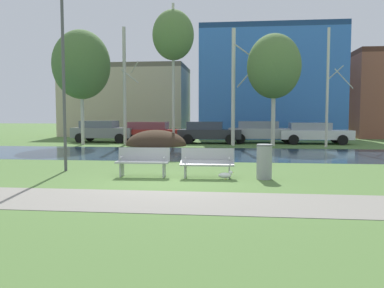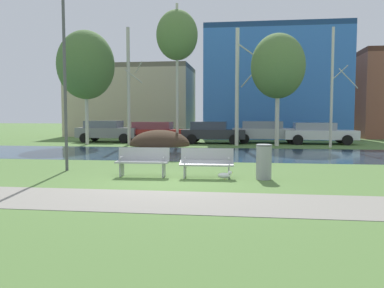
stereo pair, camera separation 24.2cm
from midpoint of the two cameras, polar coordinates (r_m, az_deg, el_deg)
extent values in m
plane|color=#517538|center=(20.77, 2.07, -0.94)|extent=(120.00, 120.00, 0.00)
cube|color=gray|center=(8.75, -5.60, -8.17)|extent=(60.00, 2.22, 0.01)
cube|color=#284256|center=(19.07, 1.58, -1.39)|extent=(80.00, 6.63, 0.01)
ellipsoid|color=#423021|center=(24.26, -4.40, -0.20)|extent=(3.72, 3.15, 1.91)
cube|color=#9EA0A3|center=(12.04, -6.67, -2.61)|extent=(1.62, 0.54, 0.05)
cube|color=#9EA0A3|center=(12.29, -6.40, -1.43)|extent=(1.60, 0.14, 0.40)
cube|color=#9EA0A3|center=(12.28, -9.60, -3.56)|extent=(0.06, 0.43, 0.45)
cube|color=#9EA0A3|center=(12.01, -3.53, -3.69)|extent=(0.06, 0.43, 0.45)
cylinder|color=#9EA0A3|center=(12.20, -9.67, -1.89)|extent=(0.05, 0.28, 0.04)
cylinder|color=#9EA0A3|center=(11.92, -3.57, -1.98)|extent=(0.05, 0.28, 0.04)
cube|color=#9EA0A3|center=(11.72, 2.73, -2.77)|extent=(1.62, 0.54, 0.15)
cube|color=#9EA0A3|center=(11.97, 2.80, -1.56)|extent=(1.60, 0.14, 0.40)
cube|color=#9EA0A3|center=(11.86, -0.44, -3.78)|extent=(0.06, 0.43, 0.45)
cube|color=#9EA0A3|center=(11.80, 5.93, -3.85)|extent=(0.06, 0.43, 0.45)
cylinder|color=#9EA0A3|center=(11.77, -0.46, -2.05)|extent=(0.05, 0.28, 0.04)
cylinder|color=#9EA0A3|center=(11.71, 5.95, -2.11)|extent=(0.05, 0.28, 0.04)
cylinder|color=gray|center=(11.69, 10.96, -2.55)|extent=(0.45, 0.45, 1.02)
torus|color=#545557|center=(11.65, 10.99, -0.20)|extent=(0.47, 0.47, 0.04)
ellipsoid|color=white|center=(11.50, 5.27, -4.58)|extent=(0.38, 0.17, 0.17)
sphere|color=white|center=(11.49, 6.12, -4.17)|extent=(0.12, 0.12, 0.12)
cone|color=gold|center=(11.49, 6.45, -4.17)|extent=(0.07, 0.04, 0.04)
cylinder|color=gold|center=(11.48, 5.36, -4.95)|extent=(0.01, 0.01, 0.10)
cylinder|color=gold|center=(11.55, 5.37, -4.89)|extent=(0.01, 0.01, 0.10)
cylinder|color=#4C4C51|center=(13.86, -17.46, 8.36)|extent=(0.10, 0.10, 5.84)
cylinder|color=beige|center=(25.81, -14.80, 7.06)|extent=(0.22, 0.22, 6.41)
ellipsoid|color=#4C7038|center=(25.96, -14.88, 11.02)|extent=(3.57, 3.57, 4.29)
cylinder|color=#BCB7A8|center=(25.11, -8.91, 8.24)|extent=(0.21, 0.21, 7.29)
cylinder|color=#BCB7A8|center=(25.44, -7.47, 10.96)|extent=(0.77, 1.08, 0.63)
cylinder|color=#BCB7A8|center=(24.55, -8.16, 9.69)|extent=(0.92, 0.89, 0.79)
cylinder|color=#BCB7A8|center=(24.75, -1.88, 9.97)|extent=(0.17, 0.17, 8.69)
ellipsoid|color=#567A3D|center=(25.11, -1.90, 15.51)|extent=(2.56, 2.56, 3.07)
cylinder|color=beige|center=(24.28, 6.84, 8.16)|extent=(0.23, 0.23, 7.09)
cylinder|color=beige|center=(24.74, 8.30, 9.16)|extent=(0.81, 1.14, 0.84)
cylinder|color=beige|center=(23.89, 8.37, 13.24)|extent=(1.24, 1.21, 0.73)
cylinder|color=beige|center=(24.35, 12.57, 6.95)|extent=(0.25, 0.25, 6.13)
ellipsoid|color=#567A3D|center=(24.49, 12.63, 10.97)|extent=(3.22, 3.22, 3.87)
cylinder|color=beige|center=(24.11, 19.89, 7.67)|extent=(0.15, 0.15, 6.84)
cylinder|color=beige|center=(24.64, 20.96, 9.68)|extent=(0.66, 0.94, 0.72)
cylinder|color=beige|center=(23.58, 22.04, 8.77)|extent=(1.38, 1.34, 1.00)
cube|color=slate|center=(27.68, -11.75, 1.65)|extent=(4.17, 1.83, 0.68)
cube|color=slate|center=(27.78, -12.41, 2.83)|extent=(2.34, 1.60, 0.47)
cylinder|color=black|center=(28.13, -8.49, 1.04)|extent=(0.64, 0.23, 0.64)
cylinder|color=black|center=(26.41, -9.59, 0.82)|extent=(0.64, 0.23, 0.64)
cylinder|color=black|center=(29.02, -13.69, 1.06)|extent=(0.64, 0.23, 0.64)
cylinder|color=black|center=(27.36, -15.08, 0.85)|extent=(0.64, 0.23, 0.64)
cube|color=maroon|center=(27.06, -4.68, 1.55)|extent=(4.61, 1.86, 0.58)
cube|color=brown|center=(27.12, -5.44, 2.69)|extent=(2.59, 1.63, 0.50)
cylinder|color=black|center=(27.68, -1.20, 1.03)|extent=(0.64, 0.23, 0.64)
cylinder|color=black|center=(25.88, -1.84, 0.80)|extent=(0.64, 0.23, 0.64)
cylinder|color=black|center=(28.32, -7.26, 1.07)|extent=(0.64, 0.23, 0.64)
cylinder|color=black|center=(26.57, -8.29, 0.85)|extent=(0.64, 0.23, 0.64)
cube|color=#282B30|center=(25.90, 3.47, 1.46)|extent=(4.11, 1.78, 0.60)
cube|color=#2F3648|center=(25.90, 2.75, 2.69)|extent=(2.31, 1.55, 0.51)
cylinder|color=black|center=(26.71, 6.51, 0.89)|extent=(0.64, 0.23, 0.64)
cylinder|color=black|center=(24.97, 6.40, 0.65)|extent=(0.64, 0.23, 0.64)
cylinder|color=black|center=(26.92, 0.74, 0.94)|extent=(0.64, 0.23, 0.64)
cylinder|color=black|center=(25.19, 0.24, 0.71)|extent=(0.64, 0.23, 0.64)
cube|color=#B2B5BC|center=(26.57, 11.18, 1.54)|extent=(4.64, 1.74, 0.67)
cube|color=gray|center=(26.54, 10.40, 2.77)|extent=(2.61, 1.52, 0.46)
cylinder|color=black|center=(27.57, 14.25, 0.89)|extent=(0.64, 0.23, 0.64)
cylinder|color=black|center=(25.88, 14.66, 0.67)|extent=(0.64, 0.23, 0.64)
cylinder|color=black|center=(27.40, 7.88, 0.96)|extent=(0.64, 0.23, 0.64)
cylinder|color=black|center=(25.70, 7.88, 0.74)|extent=(0.64, 0.23, 0.64)
cube|color=silver|center=(26.56, 18.28, 1.30)|extent=(4.50, 1.90, 0.57)
cube|color=#949AAC|center=(26.48, 17.54, 2.45)|extent=(2.53, 1.66, 0.48)
cylinder|color=black|center=(27.79, 20.93, 0.76)|extent=(0.64, 0.23, 0.64)
cylinder|color=black|center=(25.98, 21.85, 0.51)|extent=(0.64, 0.23, 0.64)
cylinder|color=black|center=(27.28, 14.85, 0.84)|extent=(0.64, 0.23, 0.64)
cylinder|color=black|center=(25.43, 15.36, 0.59)|extent=(0.64, 0.23, 0.64)
cube|color=#BCAD8E|center=(36.42, -8.36, 5.84)|extent=(10.69, 6.41, 5.82)
cube|color=#675F4E|center=(36.64, -8.42, 10.70)|extent=(10.69, 6.41, 0.40)
cube|color=#3870C6|center=(33.86, 11.91, 8.05)|extent=(10.99, 7.91, 8.34)
cube|color=navy|center=(34.44, 12.03, 15.33)|extent=(10.99, 7.91, 0.40)
camera|label=1|loc=(0.12, -89.45, 0.04)|focal=36.79mm
camera|label=2|loc=(0.12, 90.55, -0.04)|focal=36.79mm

